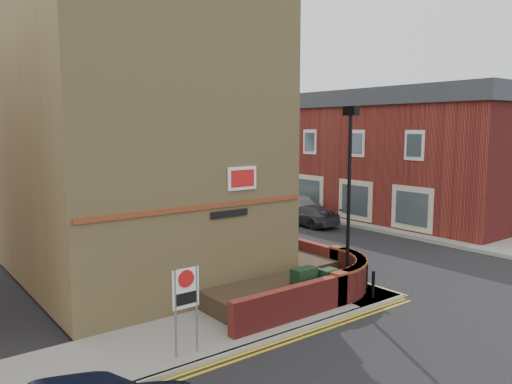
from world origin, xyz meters
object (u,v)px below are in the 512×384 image
object	(u,v)px
lamppost	(349,200)
silver_car_near	(196,214)
utility_cabinet_large	(304,287)
zone_sign	(186,295)

from	to	relation	value
lamppost	silver_car_near	bearing A→B (deg)	81.50
utility_cabinet_large	zone_sign	distance (m)	4.86
zone_sign	silver_car_near	xyz separation A→B (m)	(8.60, 14.09, -0.87)
lamppost	zone_sign	world-z (taller)	lamppost
lamppost	utility_cabinet_large	distance (m)	3.24
utility_cabinet_large	zone_sign	world-z (taller)	zone_sign
zone_sign	silver_car_near	bearing A→B (deg)	58.60
silver_car_near	lamppost	bearing A→B (deg)	-98.57
utility_cabinet_large	silver_car_near	bearing A→B (deg)	73.64
silver_car_near	utility_cabinet_large	bearing A→B (deg)	-106.43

